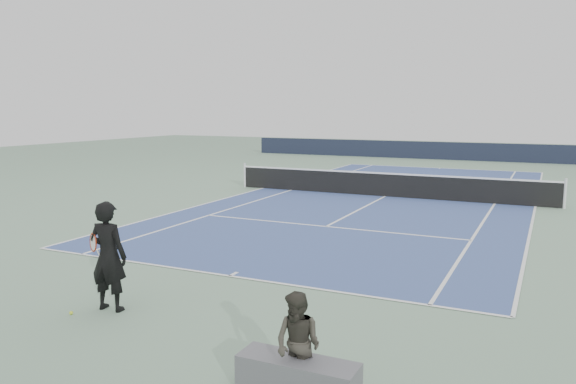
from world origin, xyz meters
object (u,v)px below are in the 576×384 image
at_px(tennis_player, 108,256).
at_px(spectator_bench, 298,360).
at_px(tennis_ball, 71,313).
at_px(tennis_net, 385,184).

relative_size(tennis_player, spectator_bench, 1.23).
height_order(tennis_player, tennis_ball, tennis_player).
xyz_separation_m(tennis_player, tennis_ball, (-0.44, -0.47, -0.93)).
bearing_deg(tennis_net, tennis_ball, -94.99).
xyz_separation_m(tennis_net, spectator_bench, (3.30, -15.76, -0.04)).
bearing_deg(spectator_bench, tennis_player, 162.36).
relative_size(tennis_net, tennis_player, 6.74).
xyz_separation_m(tennis_ball, spectator_bench, (4.60, -0.85, 0.43)).
relative_size(tennis_net, spectator_bench, 8.31).
height_order(tennis_player, spectator_bench, tennis_player).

